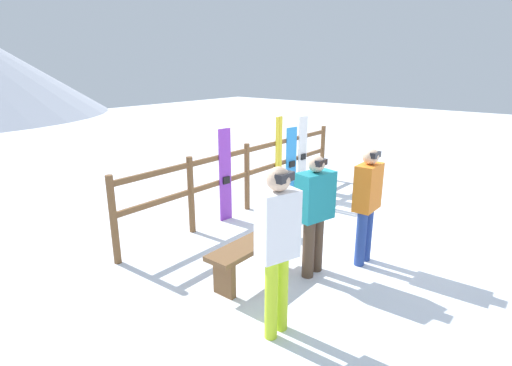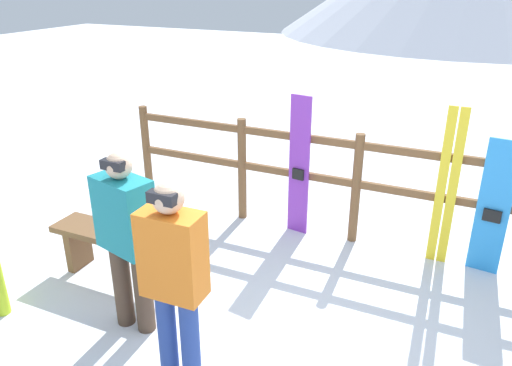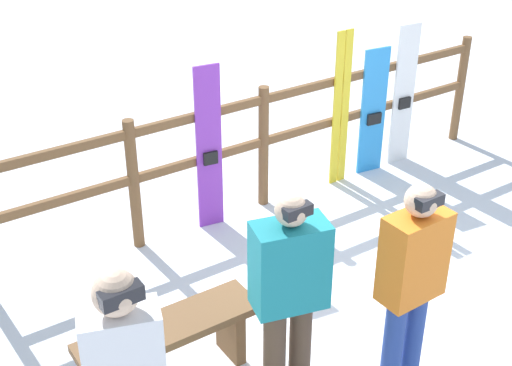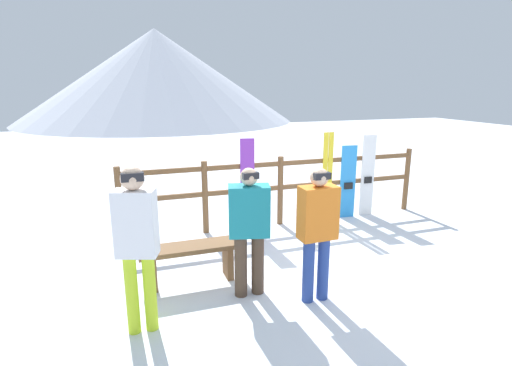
% 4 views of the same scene
% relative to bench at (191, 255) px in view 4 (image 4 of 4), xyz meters
% --- Properties ---
extents(ground_plane, '(40.00, 40.00, 0.00)m').
position_rel_bench_xyz_m(ground_plane, '(1.89, -0.32, -0.36)').
color(ground_plane, white).
extents(mountain_backdrop, '(18.00, 18.00, 6.00)m').
position_rel_bench_xyz_m(mountain_backdrop, '(1.89, 23.67, 2.64)').
color(mountain_backdrop, silver).
rests_on(mountain_backdrop, ground).
extents(fence, '(5.52, 0.10, 1.23)m').
position_rel_bench_xyz_m(fence, '(1.89, 1.67, 0.37)').
color(fence, brown).
rests_on(fence, ground).
extents(bench, '(1.27, 0.36, 0.50)m').
position_rel_bench_xyz_m(bench, '(0.00, 0.00, 0.00)').
color(bench, brown).
rests_on(bench, ground).
extents(person_orange, '(0.43, 0.24, 1.58)m').
position_rel_bench_xyz_m(person_orange, '(1.29, -0.89, 0.55)').
color(person_orange, navy).
rests_on(person_orange, ground).
extents(person_white, '(0.44, 0.33, 1.72)m').
position_rel_bench_xyz_m(person_white, '(-0.65, -0.87, 0.65)').
color(person_white, '#B7D826').
rests_on(person_white, ground).
extents(person_teal, '(0.52, 0.37, 1.55)m').
position_rel_bench_xyz_m(person_teal, '(0.60, -0.52, 0.52)').
color(person_teal, '#4C3828').
rests_on(person_teal, ground).
extents(snowboard_purple, '(0.24, 0.08, 1.58)m').
position_rel_bench_xyz_m(snowboard_purple, '(1.26, 1.61, 0.42)').
color(snowboard_purple, purple).
rests_on(snowboard_purple, ground).
extents(ski_pair_yellow, '(0.20, 0.02, 1.63)m').
position_rel_bench_xyz_m(ski_pair_yellow, '(2.79, 1.61, 0.45)').
color(ski_pair_yellow, yellow).
rests_on(ski_pair_yellow, ground).
extents(snowboard_blue, '(0.30, 0.08, 1.37)m').
position_rel_bench_xyz_m(snowboard_blue, '(3.22, 1.61, 0.32)').
color(snowboard_blue, '#288CE0').
rests_on(snowboard_blue, ground).
extents(snowboard_white, '(0.26, 0.07, 1.55)m').
position_rel_bench_xyz_m(snowboard_white, '(3.64, 1.61, 0.41)').
color(snowboard_white, white).
rests_on(snowboard_white, ground).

